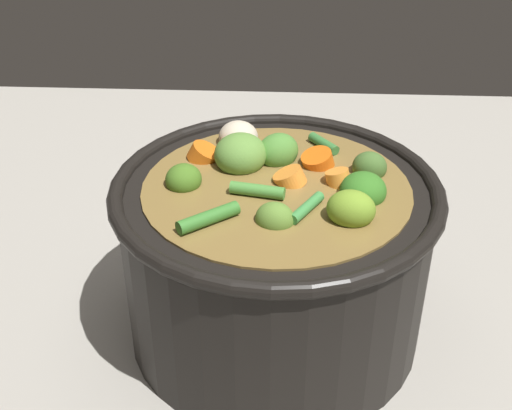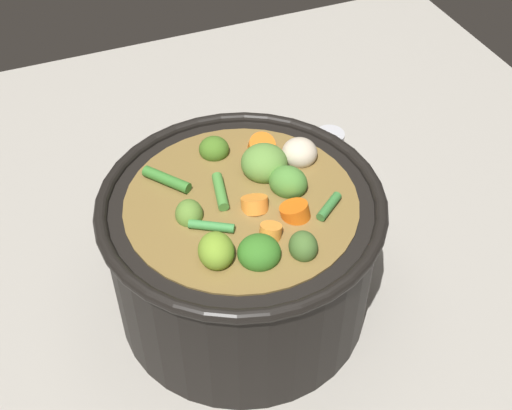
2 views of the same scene
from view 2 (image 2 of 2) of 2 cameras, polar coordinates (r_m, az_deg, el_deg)
ground_plane at (r=0.72m, az=-1.08°, el=-8.13°), size 1.10×1.10×0.00m
cooking_pot at (r=0.66m, az=-1.15°, el=-3.87°), size 0.27×0.27×0.17m
salt_shaker at (r=0.82m, az=6.10°, el=3.63°), size 0.03×0.03×0.09m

